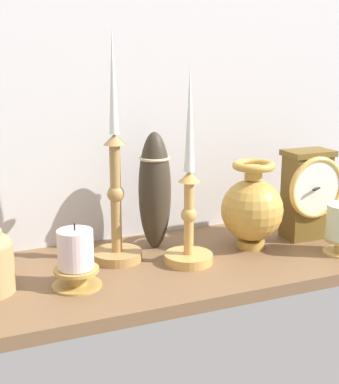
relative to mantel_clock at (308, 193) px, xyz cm
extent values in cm
cube|color=brown|center=(-32.40, -1.39, -11.43)|extent=(100.00, 36.00, 2.40)
cube|color=silver|center=(-32.40, 17.11, 22.27)|extent=(120.00, 2.00, 65.00)
cube|color=brown|center=(0.00, 0.68, -1.16)|extent=(9.07, 6.09, 18.14)
cube|color=brown|center=(0.00, 0.68, 8.51)|extent=(10.16, 6.82, 1.20)
torus|color=#D9AC55|center=(0.00, -2.77, 1.73)|extent=(13.31, 1.21, 13.31)
cylinder|color=white|center=(0.00, -2.87, 1.73)|extent=(11.13, 0.40, 11.13)
cube|color=black|center=(0.00, -3.17, 1.73)|extent=(3.94, 2.69, 0.30)
cylinder|color=#A98048|center=(-41.87, 3.59, -9.33)|extent=(9.85, 9.85, 1.80)
cylinder|color=#A98048|center=(-41.87, 3.59, 2.09)|extent=(2.07, 2.07, 21.04)
sphere|color=#A98048|center=(-41.87, 3.59, 3.14)|extent=(3.32, 3.32, 3.32)
cone|color=#A98048|center=(-41.87, 3.59, 13.61)|extent=(4.18, 4.18, 2.00)
cone|color=white|center=(-41.87, 3.59, 24.36)|extent=(1.84, 1.84, 19.50)
cylinder|color=tan|center=(-29.62, -3.21, -9.33)|extent=(9.42, 9.42, 1.80)
cylinder|color=tan|center=(-29.62, -3.21, -1.30)|extent=(1.89, 1.89, 14.27)
sphere|color=tan|center=(-29.62, -3.21, -0.58)|extent=(3.03, 3.03, 3.03)
cone|color=tan|center=(-29.62, -3.21, 6.84)|extent=(4.14, 4.14, 2.00)
cone|color=white|center=(-29.62, -3.21, 17.56)|extent=(2.04, 2.04, 19.45)
cylinder|color=gold|center=(-13.94, -0.27, -9.43)|extent=(5.77, 5.77, 1.60)
sphere|color=gold|center=(-13.94, -0.27, -2.22)|extent=(12.83, 12.83, 12.83)
cylinder|color=gold|center=(-13.94, -0.27, 5.65)|extent=(3.59, 3.59, 2.90)
torus|color=gold|center=(-13.94, -0.27, 7.10)|extent=(8.66, 8.66, 1.56)
cylinder|color=#B48D43|center=(-52.22, -5.76, -8.70)|extent=(3.49, 3.49, 3.06)
cylinder|color=#B48D43|center=(-52.22, -5.76, -9.83)|extent=(8.73, 8.73, 0.80)
cylinder|color=#B48D43|center=(-52.22, -5.76, -7.17)|extent=(7.85, 7.85, 0.60)
cylinder|color=silver|center=(-52.22, -5.76, -3.38)|extent=(6.23, 6.23, 6.78)
cylinder|color=black|center=(-52.22, -5.76, 0.61)|extent=(0.30, 0.30, 1.20)
ellipsoid|color=#352C21|center=(-32.37, 7.34, 1.88)|extent=(6.66, 6.66, 24.22)
torus|color=#CCB78C|center=(-32.37, 7.34, 8.66)|extent=(6.26, 6.26, 0.60)
camera|label=1|loc=(-72.88, -96.05, 30.22)|focal=52.77mm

